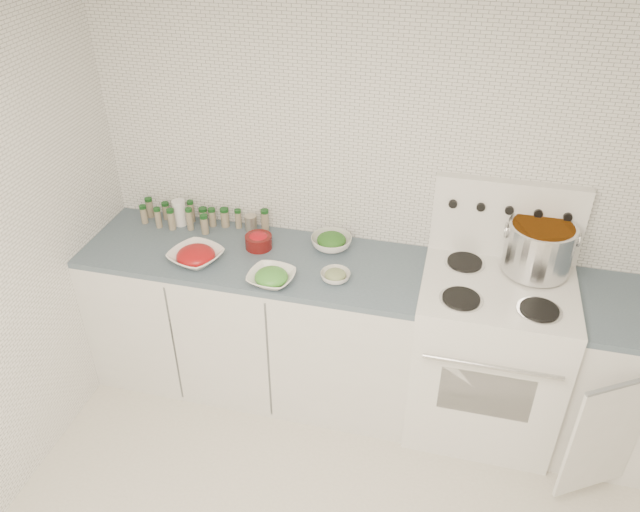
{
  "coord_description": "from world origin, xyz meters",
  "views": [
    {
      "loc": [
        0.21,
        -1.45,
        2.76
      ],
      "look_at": [
        -0.43,
        1.14,
        0.99
      ],
      "focal_mm": 35.0,
      "sensor_mm": 36.0,
      "label": 1
    }
  ],
  "objects_px": {
    "stock_pot": "(539,246)",
    "bowl_tomato": "(196,256)",
    "stove": "(487,350)",
    "bowl_snowpea": "(271,277)"
  },
  "relations": [
    {
      "from": "bowl_tomato",
      "to": "stock_pot",
      "type": "bearing_deg",
      "value": 9.65
    },
    {
      "from": "stock_pot",
      "to": "bowl_tomato",
      "type": "distance_m",
      "value": 1.76
    },
    {
      "from": "stove",
      "to": "bowl_snowpea",
      "type": "distance_m",
      "value": 1.22
    },
    {
      "from": "bowl_tomato",
      "to": "bowl_snowpea",
      "type": "bearing_deg",
      "value": -10.48
    },
    {
      "from": "stock_pot",
      "to": "bowl_tomato",
      "type": "bearing_deg",
      "value": -170.35
    },
    {
      "from": "stove",
      "to": "bowl_tomato",
      "type": "bearing_deg",
      "value": -175.2
    },
    {
      "from": "stove",
      "to": "stock_pot",
      "type": "relative_size",
      "value": 3.82
    },
    {
      "from": "stock_pot",
      "to": "bowl_snowpea",
      "type": "distance_m",
      "value": 1.35
    },
    {
      "from": "stock_pot",
      "to": "bowl_snowpea",
      "type": "relative_size",
      "value": 1.38
    },
    {
      "from": "stove",
      "to": "stock_pot",
      "type": "height_order",
      "value": "stove"
    }
  ]
}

